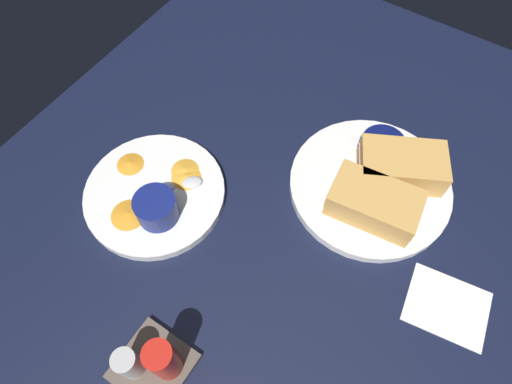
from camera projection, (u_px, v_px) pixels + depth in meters
ground_plane at (328, 240)px, 67.23cm from camera, size 110.00×110.00×3.00cm
plate_sandwich_main at (370, 186)px, 69.39cm from camera, size 25.55×25.55×1.60cm
sandwich_half_near at (374, 203)px, 64.23cm from camera, size 14.01×9.13×4.80cm
sandwich_half_far at (402, 165)px, 67.51cm from camera, size 15.03×12.68×4.80cm
ramekin_dark_sauce at (380, 147)px, 69.67cm from camera, size 7.05×7.05×3.76cm
spoon_by_dark_ramekin at (375, 182)px, 68.39cm from camera, size 5.04×9.70×0.80cm
plate_chips_companion at (155, 194)px, 68.68cm from camera, size 22.09×22.09×1.60cm
ramekin_light_gravy at (156, 208)px, 63.94cm from camera, size 6.31×6.31×4.31cm
spoon_by_gravy_ramekin at (184, 184)px, 68.20cm from camera, size 7.91×8.14×0.80cm
plantain_chip_scatter at (156, 184)px, 68.33cm from camera, size 15.15×17.31×0.60cm
condiment_caddy at (152, 363)px, 53.73cm from camera, size 9.00×9.00×9.50cm
paper_napkin_folded at (447, 306)px, 60.44cm from camera, size 12.17×10.48×0.40cm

